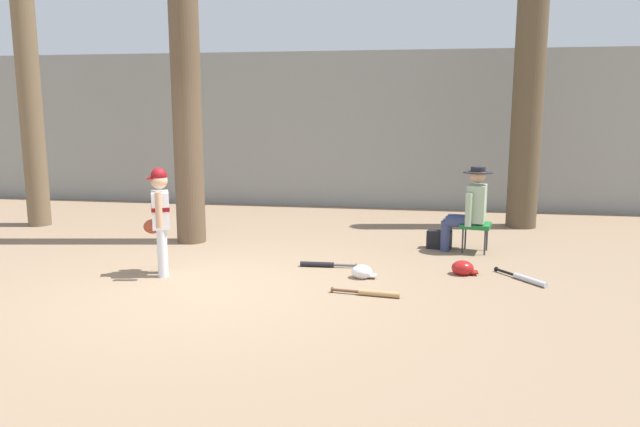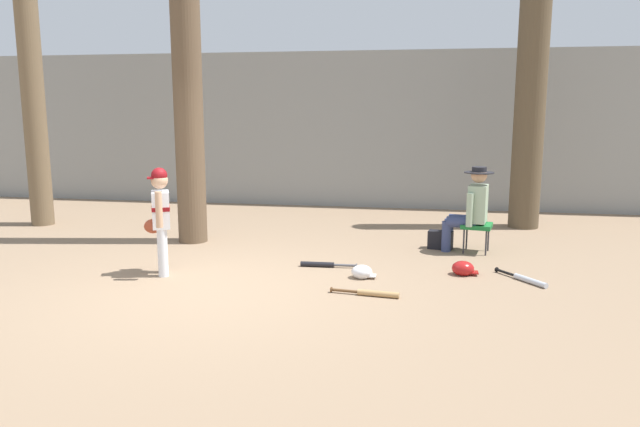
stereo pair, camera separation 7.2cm
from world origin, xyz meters
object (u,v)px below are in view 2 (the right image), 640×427
at_px(tree_near_player, 186,41).
at_px(bat_black_composite, 322,264).
at_px(tree_behind_spectator, 531,93).
at_px(young_ballplayer, 160,214).
at_px(handbag_beside_stool, 440,240).
at_px(batting_helmet_red, 463,268).
at_px(bat_wood_tan, 373,293).
at_px(batting_helmet_white, 362,272).
at_px(seated_spectator, 470,207).
at_px(bat_aluminum_silver, 526,279).
at_px(tree_far_left, 31,72).
at_px(folding_stool, 477,227).

relative_size(tree_near_player, bat_black_composite, 8.98).
xyz_separation_m(tree_behind_spectator, young_ballplayer, (-4.77, -3.83, -1.49)).
height_order(handbag_beside_stool, batting_helmet_red, handbag_beside_stool).
height_order(bat_wood_tan, batting_helmet_white, batting_helmet_white).
bearing_deg(bat_wood_tan, seated_spectator, 63.30).
bearing_deg(handbag_beside_stool, seated_spectator, -15.39).
bearing_deg(bat_aluminum_silver, handbag_beside_stool, 121.86).
relative_size(tree_near_player, bat_aluminum_silver, 9.72).
xyz_separation_m(young_ballplayer, tree_far_left, (-3.40, 2.61, 1.84)).
relative_size(bat_aluminum_silver, bat_black_composite, 0.92).
bearing_deg(bat_wood_tan, batting_helmet_red, 46.00).
relative_size(tree_far_left, batting_helmet_red, 18.25).
xyz_separation_m(tree_near_player, seated_spectator, (4.07, 0.05, -2.30)).
bearing_deg(batting_helmet_white, handbag_beside_stool, 60.91).
bearing_deg(bat_black_composite, bat_wood_tan, -55.59).
height_order(seated_spectator, batting_helmet_red, seated_spectator).
height_order(tree_behind_spectator, handbag_beside_stool, tree_behind_spectator).
distance_m(tree_far_left, bat_black_composite, 6.15).
height_order(young_ballplayer, bat_aluminum_silver, young_ballplayer).
bearing_deg(batting_helmet_white, seated_spectator, 50.00).
height_order(tree_behind_spectator, batting_helmet_white, tree_behind_spectator).
distance_m(young_ballplayer, handbag_beside_stool, 3.93).
relative_size(tree_far_left, batting_helmet_white, 19.57).
relative_size(tree_behind_spectator, batting_helmet_red, 16.74).
distance_m(tree_behind_spectator, batting_helmet_red, 4.04).
distance_m(young_ballplayer, seated_spectator, 4.18).
xyz_separation_m(tree_near_player, young_ballplayer, (0.33, -1.80, -2.20)).
relative_size(bat_aluminum_silver, batting_helmet_red, 2.12).
xyz_separation_m(young_ballplayer, handbag_beside_stool, (3.36, 1.96, -0.61)).
xyz_separation_m(young_ballplayer, batting_helmet_red, (3.61, 0.61, -0.67)).
bearing_deg(tree_far_left, tree_behind_spectator, 8.47).
relative_size(tree_behind_spectator, batting_helmet_white, 17.95).
height_order(seated_spectator, bat_black_composite, seated_spectator).
bearing_deg(tree_far_left, seated_spectator, -6.09).
relative_size(seated_spectator, tree_far_left, 0.21).
height_order(tree_near_player, young_ballplayer, tree_near_player).
xyz_separation_m(folding_stool, bat_black_composite, (-1.99, -1.17, -0.33)).
height_order(tree_near_player, tree_far_left, tree_near_player).
relative_size(tree_near_player, tree_far_left, 1.13).
distance_m(tree_near_player, young_ballplayer, 2.86).
bearing_deg(bat_aluminum_silver, tree_near_player, 163.36).
height_order(tree_near_player, bat_wood_tan, tree_near_player).
height_order(young_ballplayer, tree_far_left, tree_far_left).
bearing_deg(young_ballplayer, bat_black_composite, 19.67).
height_order(tree_behind_spectator, batting_helmet_red, tree_behind_spectator).
bearing_deg(young_ballplayer, bat_aluminum_silver, 5.49).
bearing_deg(batting_helmet_red, handbag_beside_stool, 100.48).
xyz_separation_m(folding_stool, tree_far_left, (-7.24, 0.78, 2.22)).
relative_size(tree_behind_spectator, bat_aluminum_silver, 7.91).
distance_m(folding_stool, handbag_beside_stool, 0.55).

